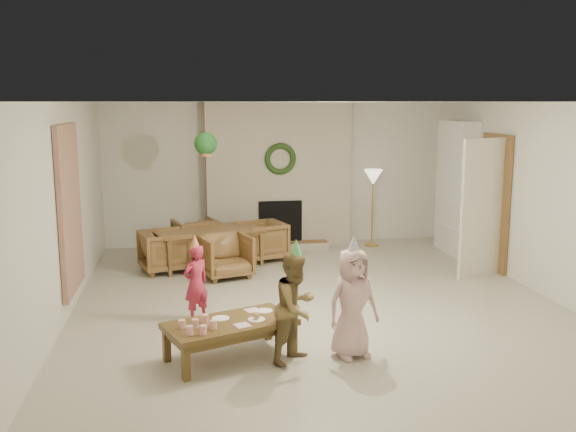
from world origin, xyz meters
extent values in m
plane|color=#B7B29E|center=(0.00, 0.00, 0.00)|extent=(7.00, 7.00, 0.00)
plane|color=white|center=(0.00, 0.00, 2.50)|extent=(7.00, 7.00, 0.00)
plane|color=silver|center=(0.00, 3.50, 1.25)|extent=(7.00, 0.00, 7.00)
plane|color=silver|center=(0.00, -3.50, 1.25)|extent=(7.00, 0.00, 7.00)
plane|color=silver|center=(-3.00, 0.00, 1.25)|extent=(0.00, 7.00, 7.00)
plane|color=silver|center=(3.00, 0.00, 1.25)|extent=(0.00, 7.00, 7.00)
cube|color=#521519|center=(0.00, 3.30, 1.25)|extent=(2.50, 0.40, 2.50)
cube|color=brown|center=(0.00, 2.95, 0.06)|extent=(1.60, 0.30, 0.12)
cube|color=black|center=(0.00, 3.12, 0.45)|extent=(0.75, 0.12, 0.75)
torus|color=#1C3714|center=(0.00, 3.07, 1.55)|extent=(0.54, 0.10, 0.54)
cylinder|color=gold|center=(1.62, 3.00, 0.01)|extent=(0.25, 0.25, 0.03)
cylinder|color=gold|center=(1.62, 3.00, 0.63)|extent=(0.03, 0.03, 1.21)
cone|color=beige|center=(1.62, 3.00, 1.21)|extent=(0.32, 0.32, 0.27)
cube|color=white|center=(2.84, 2.30, 1.10)|extent=(0.30, 1.00, 2.20)
cube|color=white|center=(2.82, 2.30, 0.45)|extent=(0.30, 0.92, 0.03)
cube|color=white|center=(2.82, 2.30, 0.85)|extent=(0.30, 0.92, 0.03)
cube|color=white|center=(2.82, 2.30, 1.25)|extent=(0.30, 0.92, 0.03)
cube|color=white|center=(2.82, 2.30, 1.65)|extent=(0.30, 0.92, 0.03)
cube|color=#A91F27|center=(2.80, 2.15, 0.59)|extent=(0.20, 0.40, 0.24)
cube|color=navy|center=(2.80, 2.35, 0.99)|extent=(0.20, 0.44, 0.24)
cube|color=#9F6A22|center=(2.80, 2.20, 1.38)|extent=(0.20, 0.36, 0.22)
cube|color=brown|center=(2.96, 1.20, 1.02)|extent=(0.05, 0.86, 2.04)
cube|color=beige|center=(2.58, 0.82, 1.00)|extent=(0.77, 0.32, 2.00)
cube|color=tan|center=(-2.96, 0.20, 1.25)|extent=(0.06, 1.20, 2.00)
imported|color=brown|center=(-1.26, 2.04, 0.28)|extent=(1.79, 1.32, 0.56)
imported|color=brown|center=(-1.05, 1.36, 0.31)|extent=(0.83, 0.85, 0.62)
imported|color=brown|center=(-1.46, 2.71, 0.31)|extent=(0.83, 0.85, 0.62)
imported|color=brown|center=(-1.93, 1.83, 0.31)|extent=(0.85, 0.83, 0.62)
imported|color=brown|center=(-0.41, 2.29, 0.31)|extent=(0.85, 0.83, 0.62)
cylinder|color=tan|center=(-1.30, 1.50, 2.15)|extent=(0.01, 0.01, 0.70)
cylinder|color=#AF6538|center=(-1.30, 1.50, 1.80)|extent=(0.16, 0.16, 0.12)
sphere|color=#1B5220|center=(-1.30, 1.50, 1.92)|extent=(0.32, 0.32, 0.32)
cube|color=brown|center=(-1.20, -1.59, 0.36)|extent=(1.39, 1.04, 0.06)
cube|color=brown|center=(-1.20, -1.59, 0.29)|extent=(1.27, 0.91, 0.08)
cube|color=brown|center=(-1.63, -2.04, 0.16)|extent=(0.09, 0.09, 0.33)
cube|color=brown|center=(-0.58, -1.62, 0.16)|extent=(0.09, 0.09, 0.33)
cube|color=brown|center=(-1.82, -1.56, 0.16)|extent=(0.09, 0.09, 0.33)
cube|color=brown|center=(-0.76, -1.15, 0.16)|extent=(0.09, 0.09, 0.33)
cylinder|color=white|center=(-1.59, -1.90, 0.43)|extent=(0.09, 0.09, 0.09)
cylinder|color=white|center=(-1.66, -1.72, 0.43)|extent=(0.09, 0.09, 0.09)
cylinder|color=white|center=(-1.47, -1.91, 0.43)|extent=(0.09, 0.09, 0.09)
cylinder|color=white|center=(-1.54, -1.73, 0.43)|extent=(0.09, 0.09, 0.09)
cylinder|color=white|center=(-1.37, -1.78, 0.43)|extent=(0.09, 0.09, 0.09)
cylinder|color=white|center=(-1.44, -1.61, 0.43)|extent=(0.09, 0.09, 0.09)
cylinder|color=white|center=(-1.28, -1.50, 0.39)|extent=(0.22, 0.22, 0.01)
cylinder|color=white|center=(-0.94, -1.59, 0.39)|extent=(0.22, 0.22, 0.01)
cylinder|color=white|center=(-0.83, -1.35, 0.39)|extent=(0.22, 0.22, 0.01)
sphere|color=tan|center=(-0.94, -1.59, 0.43)|extent=(0.09, 0.09, 0.07)
cube|color=#DFA5AE|center=(-1.09, -1.74, 0.39)|extent=(0.19, 0.19, 0.01)
cube|color=#DFA5AE|center=(-0.95, -1.31, 0.39)|extent=(0.19, 0.19, 0.01)
imported|color=#A8243C|center=(-1.51, -0.46, 0.45)|extent=(0.40, 0.37, 0.91)
cone|color=gold|center=(-1.51, -0.46, 0.95)|extent=(0.15, 0.15, 0.17)
imported|color=#9A492A|center=(-0.57, -1.74, 0.55)|extent=(0.67, 0.67, 1.09)
cone|color=#4CB256|center=(-0.57, -1.74, 1.13)|extent=(0.17, 0.17, 0.18)
imported|color=#CFA6A5|center=(0.00, -1.72, 0.55)|extent=(0.61, 0.48, 1.10)
cone|color=#ADADB4|center=(0.00, -1.72, 1.14)|extent=(0.16, 0.16, 0.20)
camera|label=1|loc=(-1.58, -7.49, 2.50)|focal=39.31mm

